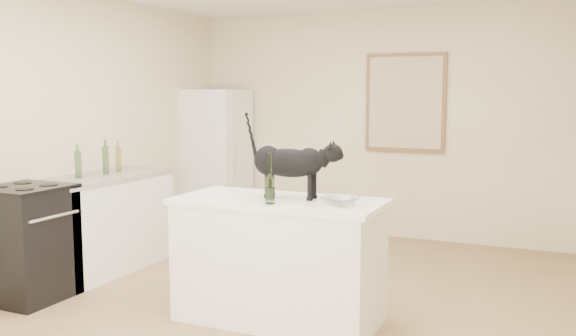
{
  "coord_description": "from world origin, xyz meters",
  "views": [
    {
      "loc": [
        1.94,
        -4.11,
        1.65
      ],
      "look_at": [
        0.15,
        -0.15,
        1.12
      ],
      "focal_mm": 38.16,
      "sensor_mm": 36.0,
      "label": 1
    }
  ],
  "objects_px": {
    "glass_bowl": "(340,201)",
    "stove": "(27,244)",
    "wine_bottle": "(270,181)",
    "black_cat": "(289,167)",
    "fridge": "(216,159)"
  },
  "relations": [
    {
      "from": "glass_bowl",
      "to": "stove",
      "type": "bearing_deg",
      "value": -172.32
    },
    {
      "from": "stove",
      "to": "glass_bowl",
      "type": "relative_size",
      "value": 3.8
    },
    {
      "from": "wine_bottle",
      "to": "glass_bowl",
      "type": "distance_m",
      "value": 0.5
    },
    {
      "from": "stove",
      "to": "wine_bottle",
      "type": "relative_size",
      "value": 2.91
    },
    {
      "from": "glass_bowl",
      "to": "black_cat",
      "type": "bearing_deg",
      "value": 164.19
    },
    {
      "from": "wine_bottle",
      "to": "glass_bowl",
      "type": "relative_size",
      "value": 1.31
    },
    {
      "from": "fridge",
      "to": "glass_bowl",
      "type": "xyz_separation_m",
      "value": [
        2.54,
        -2.61,
        0.08
      ]
    },
    {
      "from": "black_cat",
      "to": "glass_bowl",
      "type": "xyz_separation_m",
      "value": [
        0.44,
        -0.12,
        -0.2
      ]
    },
    {
      "from": "black_cat",
      "to": "glass_bowl",
      "type": "relative_size",
      "value": 2.75
    },
    {
      "from": "stove",
      "to": "black_cat",
      "type": "xyz_separation_m",
      "value": [
        2.1,
        0.47,
        0.68
      ]
    },
    {
      "from": "glass_bowl",
      "to": "wine_bottle",
      "type": "bearing_deg",
      "value": -162.52
    },
    {
      "from": "fridge",
      "to": "glass_bowl",
      "type": "relative_size",
      "value": 7.17
    },
    {
      "from": "stove",
      "to": "glass_bowl",
      "type": "height_order",
      "value": "glass_bowl"
    },
    {
      "from": "fridge",
      "to": "wine_bottle",
      "type": "relative_size",
      "value": 5.49
    },
    {
      "from": "fridge",
      "to": "wine_bottle",
      "type": "xyz_separation_m",
      "value": [
        2.08,
        -2.75,
        0.2
      ]
    }
  ]
}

